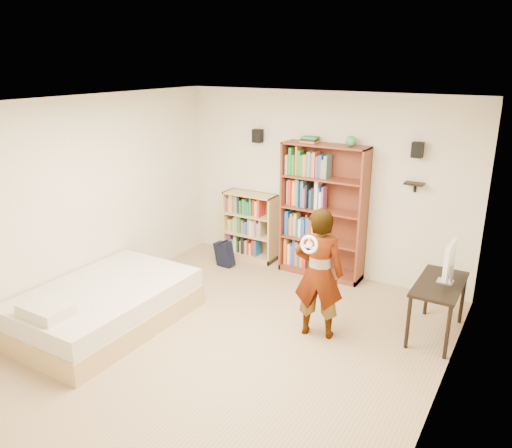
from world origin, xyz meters
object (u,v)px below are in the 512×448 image
(low_bookshelf, at_px, (250,226))
(computer_desk, at_px, (437,309))
(daybed, at_px, (105,301))
(tall_bookshelf, at_px, (323,212))
(person, at_px, (319,273))

(low_bookshelf, distance_m, computer_desk, 3.28)
(low_bookshelf, height_order, daybed, low_bookshelf)
(computer_desk, bearing_deg, daybed, -152.66)
(tall_bookshelf, distance_m, person, 1.77)
(low_bookshelf, bearing_deg, tall_bookshelf, -0.86)
(computer_desk, distance_m, daybed, 3.96)
(tall_bookshelf, relative_size, daybed, 0.92)
(tall_bookshelf, distance_m, computer_desk, 2.19)
(daybed, height_order, person, person)
(low_bookshelf, xyz_separation_m, computer_desk, (3.13, -0.94, -0.21))
(tall_bookshelf, height_order, low_bookshelf, tall_bookshelf)
(computer_desk, height_order, daybed, computer_desk)
(daybed, bearing_deg, computer_desk, 27.34)
(low_bookshelf, xyz_separation_m, person, (1.92, -1.65, 0.24))
(computer_desk, relative_size, person, 0.63)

